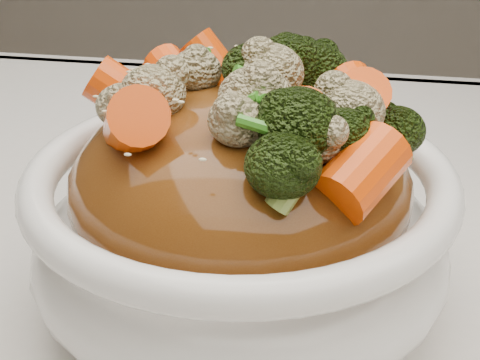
# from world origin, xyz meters

# --- Properties ---
(bowl) EXTENTS (0.23, 0.23, 0.08)m
(bowl) POSITION_xyz_m (-0.06, 0.02, 0.79)
(bowl) COLOR white
(bowl) RESTS_ON tablecloth
(sauce_base) EXTENTS (0.18, 0.18, 0.09)m
(sauce_base) POSITION_xyz_m (-0.06, 0.02, 0.82)
(sauce_base) COLOR #5F3210
(sauce_base) RESTS_ON bowl
(carrots) EXTENTS (0.18, 0.18, 0.05)m
(carrots) POSITION_xyz_m (-0.06, 0.02, 0.88)
(carrots) COLOR #FF4F08
(carrots) RESTS_ON sauce_base
(broccoli) EXTENTS (0.18, 0.18, 0.04)m
(broccoli) POSITION_xyz_m (-0.06, 0.02, 0.88)
(broccoli) COLOR black
(broccoli) RESTS_ON sauce_base
(cauliflower) EXTENTS (0.18, 0.18, 0.04)m
(cauliflower) POSITION_xyz_m (-0.06, 0.02, 0.88)
(cauliflower) COLOR tan
(cauliflower) RESTS_ON sauce_base
(scallions) EXTENTS (0.14, 0.14, 0.02)m
(scallions) POSITION_xyz_m (-0.06, 0.02, 0.88)
(scallions) COLOR #33811D
(scallions) RESTS_ON sauce_base
(sesame_seeds) EXTENTS (0.16, 0.16, 0.01)m
(sesame_seeds) POSITION_xyz_m (-0.06, 0.02, 0.88)
(sesame_seeds) COLOR beige
(sesame_seeds) RESTS_ON sauce_base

